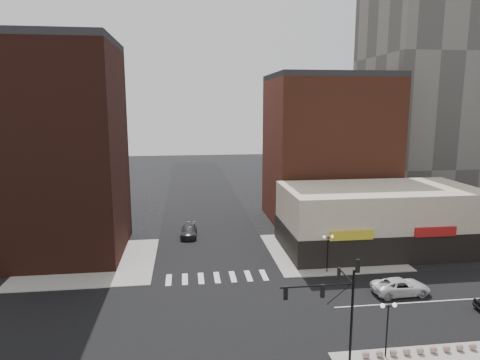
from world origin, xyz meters
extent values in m
plane|color=black|center=(0.00, 0.00, 0.00)|extent=(240.00, 240.00, 0.00)
cube|color=black|center=(0.00, 0.00, 0.01)|extent=(200.00, 14.00, 0.02)
cube|color=black|center=(0.00, 0.00, 0.01)|extent=(14.00, 200.00, 0.02)
cube|color=gray|center=(-14.50, 14.50, 0.06)|extent=(15.00, 15.00, 0.12)
cube|color=gray|center=(14.50, 14.50, 0.06)|extent=(15.00, 15.00, 0.12)
cube|color=#3A1912|center=(-19.00, 18.50, 12.50)|extent=(16.00, 15.00, 25.00)
cube|color=brown|center=(19.00, 29.50, 11.00)|extent=(18.00, 15.00, 22.00)
cube|color=beige|center=(21.00, 15.00, 4.00)|extent=(24.00, 12.00, 8.00)
cube|color=black|center=(21.00, 15.00, 1.70)|extent=(24.20, 12.20, 3.40)
cylinder|color=black|center=(8.20, -8.20, 3.50)|extent=(0.18, 0.18, 7.00)
cylinder|color=black|center=(5.60, -8.20, 6.00)|extent=(5.20, 0.11, 0.11)
cylinder|color=black|center=(7.20, -8.20, 5.30)|extent=(1.72, 0.06, 1.46)
cylinder|color=black|center=(8.20, -6.70, 6.00)|extent=(0.11, 3.00, 0.11)
cube|color=black|center=(3.40, -8.20, 5.60)|extent=(0.28, 0.18, 0.95)
sphere|color=red|center=(3.40, -8.20, 5.90)|extent=(0.16, 0.16, 0.16)
cube|color=black|center=(6.00, -8.20, 5.60)|extent=(0.28, 0.18, 0.95)
sphere|color=red|center=(6.00, -8.20, 5.90)|extent=(0.16, 0.16, 0.16)
cube|color=black|center=(8.20, -5.40, 5.60)|extent=(0.18, 0.28, 0.95)
sphere|color=red|center=(8.20, -5.40, 5.90)|extent=(0.16, 0.16, 0.16)
cube|color=black|center=(8.45, -8.20, 7.30)|extent=(0.28, 0.18, 0.95)
sphere|color=red|center=(8.45, -8.20, 7.60)|extent=(0.16, 0.16, 0.16)
cylinder|color=black|center=(11.00, -8.00, 2.12)|extent=(0.11, 0.11, 4.00)
cylinder|color=black|center=(11.00, -8.00, 4.02)|extent=(0.90, 0.06, 0.06)
sphere|color=white|center=(10.55, -8.00, 4.12)|extent=(0.32, 0.32, 0.32)
sphere|color=white|center=(11.45, -8.00, 4.12)|extent=(0.32, 0.32, 0.32)
cylinder|color=black|center=(12.00, 8.00, 2.12)|extent=(0.11, 0.11, 4.00)
cylinder|color=black|center=(12.00, 8.00, 4.02)|extent=(0.90, 0.06, 0.06)
sphere|color=white|center=(11.55, 8.00, 4.12)|extent=(0.32, 0.32, 0.32)
sphere|color=white|center=(12.45, 8.00, 4.12)|extent=(0.32, 0.32, 0.32)
sphere|color=gray|center=(9.50, -8.00, 0.38)|extent=(0.53, 0.53, 0.53)
sphere|color=gray|center=(10.55, -8.00, 0.38)|extent=(0.53, 0.53, 0.53)
sphere|color=gray|center=(11.60, -8.00, 0.38)|extent=(0.53, 0.53, 0.53)
sphere|color=gray|center=(12.65, -8.00, 0.38)|extent=(0.53, 0.53, 0.53)
sphere|color=gray|center=(13.70, -8.00, 0.38)|extent=(0.53, 0.53, 0.53)
sphere|color=gray|center=(14.75, -8.00, 0.38)|extent=(0.53, 0.53, 0.53)
sphere|color=gray|center=(15.80, -8.00, 0.38)|extent=(0.53, 0.53, 0.53)
sphere|color=gray|center=(16.85, -8.00, 0.38)|extent=(0.53, 0.53, 0.53)
sphere|color=gray|center=(17.90, -8.00, 0.38)|extent=(0.53, 0.53, 0.53)
imported|color=silver|center=(17.36, 1.92, 0.78)|extent=(5.66, 2.75, 1.55)
imported|color=black|center=(-2.90, 23.18, 0.79)|extent=(2.47, 5.53, 1.57)
camera|label=1|loc=(-3.19, -34.85, 18.30)|focal=32.00mm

